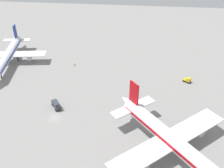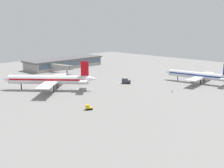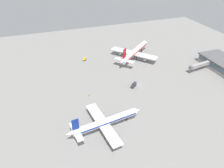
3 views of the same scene
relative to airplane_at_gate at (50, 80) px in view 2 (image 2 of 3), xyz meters
The scene contains 8 objects.
ground 46.14m from the airplane_at_gate, 161.30° to the left, with size 288.00×288.00×0.00m, color gray.
terminal_building 86.78m from the airplane_at_gate, 133.17° to the right, with size 70.90×22.75×8.17m.
airplane_at_gate is the anchor object (origin of this frame).
airplane_taxiing 94.70m from the airplane_at_gate, 145.42° to the left, with size 37.65×46.59×14.19m.
catering_truck 48.98m from the airplane_at_gate, 155.08° to the left, with size 4.78×5.67×3.30m.
baggage_tug 46.90m from the airplane_at_gate, 76.53° to the left, with size 3.75×3.59×2.30m.
ground_crew_worker 70.94m from the airplane_at_gate, 128.80° to the left, with size 0.53×0.53×1.67m.
jet_bridge 57.82m from the airplane_at_gate, 133.68° to the right, with size 6.17×23.30×6.74m.
Camera 2 is at (139.29, 125.76, 39.23)m, focal length 46.70 mm.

